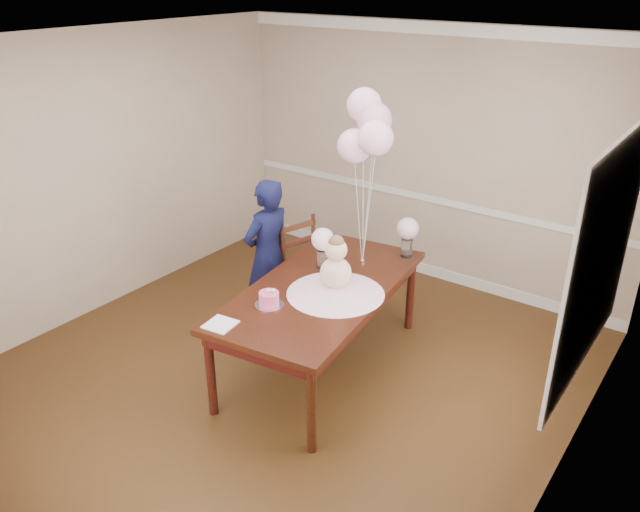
# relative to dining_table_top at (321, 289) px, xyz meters

# --- Properties ---
(floor) EXTENTS (4.50, 5.00, 0.00)m
(floor) POSITION_rel_dining_table_top_xyz_m (-0.20, -0.35, -0.76)
(floor) COLOR #311D0C
(floor) RESTS_ON ground
(ceiling) EXTENTS (4.50, 5.00, 0.02)m
(ceiling) POSITION_rel_dining_table_top_xyz_m (-0.20, -0.35, 1.94)
(ceiling) COLOR silver
(ceiling) RESTS_ON wall_back
(wall_back) EXTENTS (4.50, 0.02, 2.70)m
(wall_back) POSITION_rel_dining_table_top_xyz_m (-0.20, 2.15, 0.59)
(wall_back) COLOR tan
(wall_back) RESTS_ON floor
(wall_left) EXTENTS (0.02, 5.00, 2.70)m
(wall_left) POSITION_rel_dining_table_top_xyz_m (-2.45, -0.35, 0.59)
(wall_left) COLOR tan
(wall_left) RESTS_ON floor
(wall_right) EXTENTS (0.02, 5.00, 2.70)m
(wall_right) POSITION_rel_dining_table_top_xyz_m (2.05, -0.35, 0.59)
(wall_right) COLOR tan
(wall_right) RESTS_ON floor
(chair_rail_trim) EXTENTS (4.50, 0.02, 0.07)m
(chair_rail_trim) POSITION_rel_dining_table_top_xyz_m (-0.20, 2.14, 0.14)
(chair_rail_trim) COLOR silver
(chair_rail_trim) RESTS_ON wall_back
(crown_molding) EXTENTS (4.50, 0.02, 0.12)m
(crown_molding) POSITION_rel_dining_table_top_xyz_m (-0.20, 2.14, 1.87)
(crown_molding) COLOR white
(crown_molding) RESTS_ON wall_back
(baseboard_trim) EXTENTS (4.50, 0.02, 0.12)m
(baseboard_trim) POSITION_rel_dining_table_top_xyz_m (-0.20, 2.14, -0.70)
(baseboard_trim) COLOR silver
(baseboard_trim) RESTS_ON floor
(window_frame) EXTENTS (0.02, 1.66, 1.56)m
(window_frame) POSITION_rel_dining_table_top_xyz_m (2.03, 0.15, 0.79)
(window_frame) COLOR white
(window_frame) RESTS_ON wall_right
(window_blinds) EXTENTS (0.01, 1.50, 1.40)m
(window_blinds) POSITION_rel_dining_table_top_xyz_m (2.01, 0.15, 0.79)
(window_blinds) COLOR white
(window_blinds) RESTS_ON wall_right
(dining_table_top) EXTENTS (1.31, 2.21, 0.05)m
(dining_table_top) POSITION_rel_dining_table_top_xyz_m (0.00, 0.00, 0.00)
(dining_table_top) COLOR black
(dining_table_top) RESTS_ON table_leg_fl
(table_apron) EXTENTS (1.19, 2.09, 0.10)m
(table_apron) POSITION_rel_dining_table_top_xyz_m (0.00, 0.00, -0.08)
(table_apron) COLOR black
(table_apron) RESTS_ON table_leg_fl
(table_leg_fl) EXTENTS (0.08, 0.08, 0.73)m
(table_leg_fl) POSITION_rel_dining_table_top_xyz_m (-0.31, -1.01, -0.39)
(table_leg_fl) COLOR black
(table_leg_fl) RESTS_ON floor
(table_leg_fr) EXTENTS (0.08, 0.08, 0.73)m
(table_leg_fr) POSITION_rel_dining_table_top_xyz_m (0.56, -0.89, -0.39)
(table_leg_fr) COLOR black
(table_leg_fr) RESTS_ON floor
(table_leg_bl) EXTENTS (0.08, 0.08, 0.73)m
(table_leg_bl) POSITION_rel_dining_table_top_xyz_m (-0.56, 0.89, -0.39)
(table_leg_bl) COLOR black
(table_leg_bl) RESTS_ON floor
(table_leg_br) EXTENTS (0.08, 0.08, 0.73)m
(table_leg_br) POSITION_rel_dining_table_top_xyz_m (0.31, 1.01, -0.39)
(table_leg_br) COLOR black
(table_leg_br) RESTS_ON floor
(baby_skirt) EXTENTS (0.89, 0.89, 0.10)m
(baby_skirt) POSITION_rel_dining_table_top_xyz_m (0.16, -0.03, 0.08)
(baby_skirt) COLOR #FDBADA
(baby_skirt) RESTS_ON dining_table_top
(baby_torso) EXTENTS (0.25, 0.25, 0.25)m
(baby_torso) POSITION_rel_dining_table_top_xyz_m (0.16, -0.03, 0.21)
(baby_torso) COLOR #FFA1BA
(baby_torso) RESTS_ON baby_skirt
(baby_head) EXTENTS (0.18, 0.18, 0.18)m
(baby_head) POSITION_rel_dining_table_top_xyz_m (0.16, -0.03, 0.41)
(baby_head) COLOR beige
(baby_head) RESTS_ON baby_torso
(baby_hair) EXTENTS (0.13, 0.13, 0.13)m
(baby_hair) POSITION_rel_dining_table_top_xyz_m (0.16, -0.03, 0.47)
(baby_hair) COLOR brown
(baby_hair) RESTS_ON baby_head
(cake_platter) EXTENTS (0.26, 0.26, 0.01)m
(cake_platter) POSITION_rel_dining_table_top_xyz_m (-0.14, -0.49, 0.03)
(cake_platter) COLOR silver
(cake_platter) RESTS_ON dining_table_top
(birthday_cake) EXTENTS (0.18, 0.18, 0.10)m
(birthday_cake) POSITION_rel_dining_table_top_xyz_m (-0.14, -0.49, 0.09)
(birthday_cake) COLOR #F04B89
(birthday_cake) RESTS_ON cake_platter
(cake_flower_a) EXTENTS (0.03, 0.03, 0.03)m
(cake_flower_a) POSITION_rel_dining_table_top_xyz_m (-0.14, -0.49, 0.15)
(cake_flower_a) COLOR silver
(cake_flower_a) RESTS_ON birthday_cake
(cake_flower_b) EXTENTS (0.03, 0.03, 0.03)m
(cake_flower_b) POSITION_rel_dining_table_top_xyz_m (-0.12, -0.47, 0.15)
(cake_flower_b) COLOR white
(cake_flower_b) RESTS_ON birthday_cake
(rose_vase_near) EXTENTS (0.12, 0.12, 0.17)m
(rose_vase_near) POSITION_rel_dining_table_top_xyz_m (-0.20, 0.29, 0.11)
(rose_vase_near) COLOR white
(rose_vase_near) RESTS_ON dining_table_top
(roses_near) EXTENTS (0.20, 0.20, 0.20)m
(roses_near) POSITION_rel_dining_table_top_xyz_m (-0.20, 0.29, 0.30)
(roses_near) COLOR #FFD5DF
(roses_near) RESTS_ON rose_vase_near
(rose_vase_far) EXTENTS (0.12, 0.12, 0.17)m
(rose_vase_far) POSITION_rel_dining_table_top_xyz_m (0.28, 0.93, 0.11)
(rose_vase_far) COLOR silver
(rose_vase_far) RESTS_ON dining_table_top
(roses_far) EXTENTS (0.20, 0.20, 0.20)m
(roses_far) POSITION_rel_dining_table_top_xyz_m (0.28, 0.93, 0.30)
(roses_far) COLOR beige
(roses_far) RESTS_ON rose_vase_far
(napkin) EXTENTS (0.23, 0.23, 0.01)m
(napkin) POSITION_rel_dining_table_top_xyz_m (-0.25, -0.93, 0.03)
(napkin) COLOR white
(napkin) RESTS_ON dining_table_top
(balloon_weight) EXTENTS (0.05, 0.05, 0.02)m
(balloon_weight) POSITION_rel_dining_table_top_xyz_m (0.03, 0.58, 0.04)
(balloon_weight) COLOR silver
(balloon_weight) RESTS_ON dining_table_top
(balloon_a) EXTENTS (0.29, 0.29, 0.29)m
(balloon_a) POSITION_rel_dining_table_top_xyz_m (-0.08, 0.57, 1.07)
(balloon_a) COLOR #FDB3D7
(balloon_a) RESTS_ON balloon_ribbon_a
(balloon_b) EXTENTS (0.29, 0.29, 0.29)m
(balloon_b) POSITION_rel_dining_table_top_xyz_m (0.14, 0.54, 1.17)
(balloon_b) COLOR #FFB4D0
(balloon_b) RESTS_ON balloon_ribbon_b
(balloon_c) EXTENTS (0.29, 0.29, 0.29)m
(balloon_c) POSITION_rel_dining_table_top_xyz_m (0.03, 0.69, 1.28)
(balloon_c) COLOR #D899AF
(balloon_c) RESTS_ON balloon_ribbon_c
(balloon_d) EXTENTS (0.29, 0.29, 0.29)m
(balloon_d) POSITION_rel_dining_table_top_xyz_m (-0.07, 0.70, 1.38)
(balloon_d) COLOR #EFA9CB
(balloon_d) RESTS_ON balloon_ribbon_d
(balloon_ribbon_a) EXTENTS (0.10, 0.02, 0.87)m
(balloon_ribbon_a) POSITION_rel_dining_table_top_xyz_m (-0.02, 0.58, 0.47)
(balloon_ribbon_a) COLOR silver
(balloon_ribbon_a) RESTS_ON balloon_weight
(balloon_ribbon_b) EXTENTS (0.11, 0.04, 0.98)m
(balloon_ribbon_b) POSITION_rel_dining_table_top_xyz_m (0.08, 0.56, 0.53)
(balloon_ribbon_b) COLOR white
(balloon_ribbon_b) RESTS_ON balloon_weight
(balloon_ribbon_c) EXTENTS (0.01, 0.10, 1.08)m
(balloon_ribbon_c) POSITION_rel_dining_table_top_xyz_m (0.03, 0.64, 0.58)
(balloon_ribbon_c) COLOR silver
(balloon_ribbon_c) RESTS_ON balloon_weight
(balloon_ribbon_d) EXTENTS (0.10, 0.10, 1.18)m
(balloon_ribbon_d) POSITION_rel_dining_table_top_xyz_m (-0.02, 0.64, 0.63)
(balloon_ribbon_d) COLOR white
(balloon_ribbon_d) RESTS_ON balloon_weight
(dining_chair_seat) EXTENTS (0.55, 0.55, 0.05)m
(dining_chair_seat) POSITION_rel_dining_table_top_xyz_m (-0.53, 0.56, -0.31)
(dining_chair_seat) COLOR #331A0E
(dining_chair_seat) RESTS_ON chair_leg_fl
(chair_leg_fl) EXTENTS (0.05, 0.05, 0.43)m
(chair_leg_fl) POSITION_rel_dining_table_top_xyz_m (-0.75, 0.43, -0.54)
(chair_leg_fl) COLOR #371E0F
(chair_leg_fl) RESTS_ON floor
(chair_leg_fr) EXTENTS (0.05, 0.05, 0.43)m
(chair_leg_fr) POSITION_rel_dining_table_top_xyz_m (-0.41, 0.33, -0.54)
(chair_leg_fr) COLOR black
(chair_leg_fr) RESTS_ON floor
(chair_leg_bl) EXTENTS (0.05, 0.05, 0.43)m
(chair_leg_bl) POSITION_rel_dining_table_top_xyz_m (-0.65, 0.78, -0.54)
(chair_leg_bl) COLOR black
(chair_leg_bl) RESTS_ON floor
(chair_leg_br) EXTENTS (0.05, 0.05, 0.43)m
(chair_leg_br) POSITION_rel_dining_table_top_xyz_m (-0.30, 0.68, -0.54)
(chair_leg_br) COLOR #3E1811
(chair_leg_br) RESTS_ON floor
(chair_back_post_l) EXTENTS (0.05, 0.05, 0.56)m
(chair_back_post_l) POSITION_rel_dining_table_top_xyz_m (-0.77, 0.44, -0.02)
(chair_back_post_l) COLOR #34190E
(chair_back_post_l) RESTS_ON dining_chair_seat
(chair_back_post_r) EXTENTS (0.05, 0.05, 0.56)m
(chair_back_post_r) POSITION_rel_dining_table_top_xyz_m (-0.67, 0.79, -0.02)
(chair_back_post_r) COLOR #34160E
(chair_back_post_r) RESTS_ON dining_chair_seat
(chair_slat_low) EXTENTS (0.14, 0.39, 0.05)m
(chair_slat_low) POSITION_rel_dining_table_top_xyz_m (-0.72, 0.61, -0.14)
(chair_slat_low) COLOR #321D0D
(chair_slat_low) RESTS_ON dining_chair_seat
(chair_slat_mid) EXTENTS (0.14, 0.39, 0.05)m
(chair_slat_mid) POSITION_rel_dining_table_top_xyz_m (-0.72, 0.61, 0.02)
(chair_slat_mid) COLOR #3E1710
(chair_slat_mid) RESTS_ON dining_chair_seat
(chair_slat_top) EXTENTS (0.14, 0.39, 0.05)m
(chair_slat_top) POSITION_rel_dining_table_top_xyz_m (-0.72, 0.61, 0.18)
(chair_slat_top) COLOR #3D1D10
(chair_slat_top) RESTS_ON dining_chair_seat
(woman) EXTENTS (0.43, 0.58, 1.47)m
(woman) POSITION_rel_dining_table_top_xyz_m (-0.82, 0.28, -0.02)
(woman) COLOR black
(woman) RESTS_ON floor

